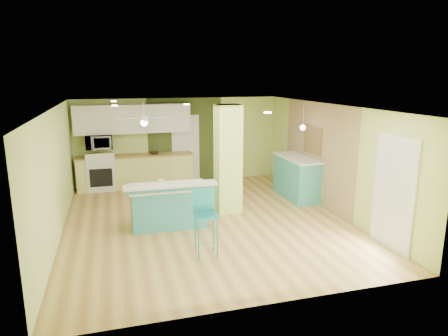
{
  "coord_description": "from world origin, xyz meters",
  "views": [
    {
      "loc": [
        -1.89,
        -8.16,
        3.12
      ],
      "look_at": [
        0.53,
        0.4,
        1.07
      ],
      "focal_mm": 32.0,
      "sensor_mm": 36.0,
      "label": 1
    }
  ],
  "objects_px": {
    "bar_stool": "(205,211)",
    "fruit_bowl": "(154,153)",
    "peninsula": "(169,205)",
    "side_counter": "(297,177)",
    "canister": "(161,184)"
  },
  "relations": [
    {
      "from": "peninsula",
      "to": "side_counter",
      "type": "bearing_deg",
      "value": 18.56
    },
    {
      "from": "bar_stool",
      "to": "side_counter",
      "type": "xyz_separation_m",
      "value": [
        3.1,
        2.72,
        -0.26
      ]
    },
    {
      "from": "bar_stool",
      "to": "fruit_bowl",
      "type": "height_order",
      "value": "bar_stool"
    },
    {
      "from": "bar_stool",
      "to": "fruit_bowl",
      "type": "xyz_separation_m",
      "value": [
        -0.36,
        4.86,
        0.18
      ]
    },
    {
      "from": "peninsula",
      "to": "side_counter",
      "type": "height_order",
      "value": "side_counter"
    },
    {
      "from": "fruit_bowl",
      "to": "canister",
      "type": "height_order",
      "value": "canister"
    },
    {
      "from": "fruit_bowl",
      "to": "canister",
      "type": "distance_m",
      "value": 3.38
    },
    {
      "from": "bar_stool",
      "to": "fruit_bowl",
      "type": "distance_m",
      "value": 4.87
    },
    {
      "from": "peninsula",
      "to": "fruit_bowl",
      "type": "bearing_deg",
      "value": 89.45
    },
    {
      "from": "bar_stool",
      "to": "side_counter",
      "type": "distance_m",
      "value": 4.14
    },
    {
      "from": "bar_stool",
      "to": "side_counter",
      "type": "bearing_deg",
      "value": 43.65
    },
    {
      "from": "peninsula",
      "to": "bar_stool",
      "type": "xyz_separation_m",
      "value": [
        0.42,
        -1.57,
        0.34
      ]
    },
    {
      "from": "fruit_bowl",
      "to": "side_counter",
      "type": "bearing_deg",
      "value": -31.63
    },
    {
      "from": "bar_stool",
      "to": "canister",
      "type": "bearing_deg",
      "value": 113.82
    },
    {
      "from": "side_counter",
      "to": "fruit_bowl",
      "type": "xyz_separation_m",
      "value": [
        -3.46,
        2.13,
        0.43
      ]
    }
  ]
}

